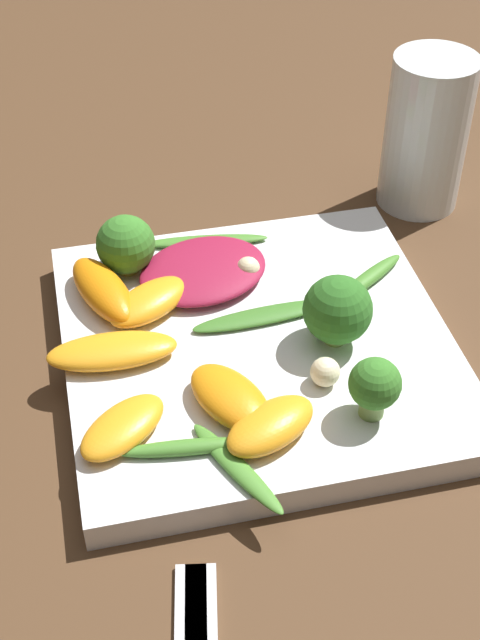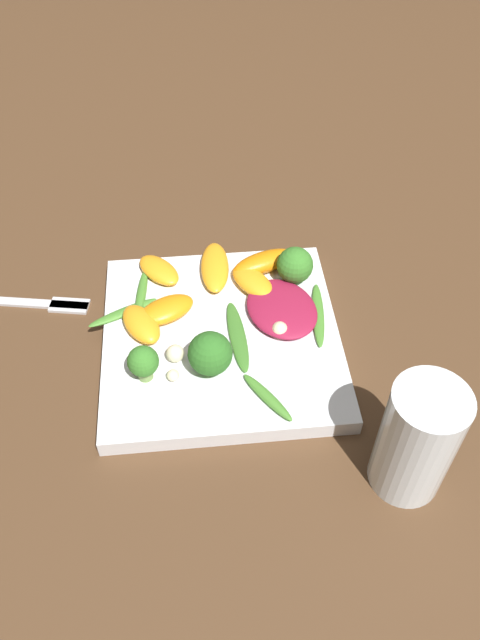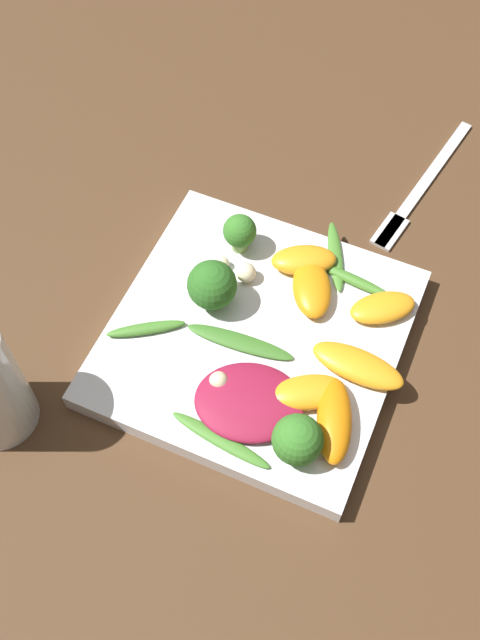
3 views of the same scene
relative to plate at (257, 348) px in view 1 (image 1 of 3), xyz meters
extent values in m
plane|color=#4C331E|center=(0.00, 0.00, -0.01)|extent=(2.40, 2.40, 0.00)
cube|color=white|center=(0.00, 0.00, 0.00)|extent=(0.24, 0.24, 0.02)
cylinder|color=white|center=(-0.15, 0.17, 0.05)|extent=(0.06, 0.06, 0.12)
cube|color=silver|center=(0.16, -0.07, -0.01)|extent=(0.05, 0.03, 0.01)
ellipsoid|color=maroon|center=(-0.07, -0.02, 0.02)|extent=(0.09, 0.11, 0.01)
ellipsoid|color=orange|center=(0.00, -0.09, 0.02)|extent=(0.04, 0.08, 0.01)
ellipsoid|color=orange|center=(-0.04, -0.06, 0.02)|extent=(0.06, 0.07, 0.02)
ellipsoid|color=orange|center=(0.06, -0.03, 0.02)|extent=(0.07, 0.06, 0.02)
ellipsoid|color=orange|center=(0.08, -0.01, 0.02)|extent=(0.05, 0.07, 0.02)
ellipsoid|color=orange|center=(0.06, -0.09, 0.02)|extent=(0.06, 0.06, 0.01)
ellipsoid|color=orange|center=(-0.06, -0.09, 0.02)|extent=(0.08, 0.05, 0.02)
cylinder|color=#7A9E51|center=(-0.09, -0.07, 0.01)|extent=(0.02, 0.02, 0.01)
sphere|color=#387A28|center=(-0.09, -0.07, 0.03)|extent=(0.04, 0.04, 0.04)
cylinder|color=#7A9E51|center=(0.01, 0.05, 0.02)|extent=(0.01, 0.01, 0.01)
sphere|color=#2D6B23|center=(0.01, 0.05, 0.04)|extent=(0.04, 0.04, 0.04)
cylinder|color=#7A9E51|center=(0.08, 0.05, 0.02)|extent=(0.01, 0.01, 0.02)
sphere|color=#387A28|center=(0.08, 0.05, 0.03)|extent=(0.03, 0.03, 0.03)
ellipsoid|color=#47842D|center=(-0.10, -0.01, 0.01)|extent=(0.02, 0.09, 0.01)
ellipsoid|color=#47842D|center=(0.10, -0.04, 0.01)|extent=(0.08, 0.04, 0.01)
ellipsoid|color=#47842D|center=(0.08, -0.06, 0.01)|extent=(0.02, 0.08, 0.01)
ellipsoid|color=#3D7528|center=(-0.02, 0.01, 0.01)|extent=(0.02, 0.10, 0.01)
ellipsoid|color=#47842D|center=(-0.04, 0.09, 0.01)|extent=(0.05, 0.06, 0.01)
sphere|color=beige|center=(0.05, 0.05, 0.02)|extent=(0.01, 0.01, 0.01)
sphere|color=beige|center=(0.05, 0.03, 0.02)|extent=(0.02, 0.02, 0.02)
sphere|color=beige|center=(-0.06, 0.01, 0.02)|extent=(0.02, 0.02, 0.02)
camera|label=1|loc=(0.40, -0.10, 0.39)|focal=50.00mm
camera|label=2|loc=(0.02, 0.42, 0.50)|focal=35.00mm
camera|label=3|loc=(-0.30, -0.12, 0.56)|focal=42.00mm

